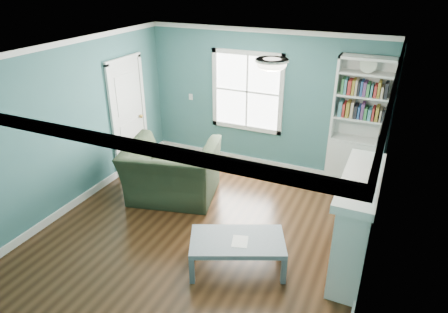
% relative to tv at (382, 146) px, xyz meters
% --- Properties ---
extents(floor, '(5.00, 5.00, 0.00)m').
position_rel_tv_xyz_m(floor, '(-2.20, -0.20, -1.72)').
color(floor, black).
rests_on(floor, ground).
extents(room_walls, '(5.00, 5.00, 5.00)m').
position_rel_tv_xyz_m(room_walls, '(-2.20, -0.20, -0.14)').
color(room_walls, '#36666B').
rests_on(room_walls, ground).
extents(trim, '(4.50, 5.00, 2.60)m').
position_rel_tv_xyz_m(trim, '(-2.20, -0.20, -0.49)').
color(trim, white).
rests_on(trim, ground).
extents(window, '(1.40, 0.06, 1.50)m').
position_rel_tv_xyz_m(window, '(-2.50, 2.29, -0.27)').
color(window, white).
rests_on(window, room_walls).
extents(bookshelf, '(0.90, 0.35, 2.31)m').
position_rel_tv_xyz_m(bookshelf, '(-0.43, 2.10, -0.80)').
color(bookshelf, silver).
rests_on(bookshelf, ground).
extents(fireplace, '(0.44, 1.58, 1.30)m').
position_rel_tv_xyz_m(fireplace, '(-0.12, 0.00, -1.09)').
color(fireplace, black).
rests_on(fireplace, ground).
extents(tv, '(0.06, 1.10, 0.65)m').
position_rel_tv_xyz_m(tv, '(0.00, 0.00, 0.00)').
color(tv, black).
rests_on(tv, fireplace).
extents(door, '(0.12, 0.98, 2.17)m').
position_rel_tv_xyz_m(door, '(-4.42, 1.20, -0.65)').
color(door, silver).
rests_on(door, ground).
extents(ceiling_fixture, '(0.38, 0.38, 0.15)m').
position_rel_tv_xyz_m(ceiling_fixture, '(-1.30, -0.10, 0.82)').
color(ceiling_fixture, white).
rests_on(ceiling_fixture, room_walls).
extents(light_switch, '(0.08, 0.01, 0.12)m').
position_rel_tv_xyz_m(light_switch, '(-3.70, 2.28, -0.52)').
color(light_switch, white).
rests_on(light_switch, room_walls).
extents(recliner, '(1.63, 1.26, 1.27)m').
position_rel_tv_xyz_m(recliner, '(-3.12, 0.52, -1.09)').
color(recliner, '#222E1D').
rests_on(recliner, ground).
extents(coffee_table, '(1.35, 1.07, 0.43)m').
position_rel_tv_xyz_m(coffee_table, '(-1.46, -0.66, -1.35)').
color(coffee_table, '#515A61').
rests_on(coffee_table, ground).
extents(paper_sheet, '(0.26, 0.29, 0.00)m').
position_rel_tv_xyz_m(paper_sheet, '(-1.41, -0.68, -1.29)').
color(paper_sheet, white).
rests_on(paper_sheet, coffee_table).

